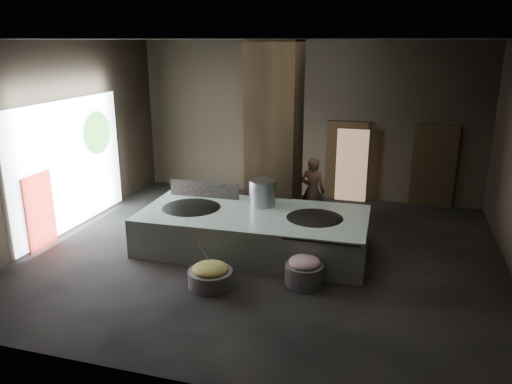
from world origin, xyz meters
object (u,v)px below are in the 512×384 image
(cook, at_px, (313,191))
(veg_basin, at_px, (211,278))
(hearth_platform, at_px, (253,231))
(wok_left, at_px, (192,212))
(wok_right, at_px, (314,223))
(stock_pot, at_px, (262,194))
(meat_basin, at_px, (304,274))

(cook, height_order, veg_basin, cook)
(hearth_platform, distance_m, wok_left, 1.49)
(wok_right, bearing_deg, stock_pot, 158.96)
(hearth_platform, distance_m, stock_pot, 0.89)
(cook, bearing_deg, stock_pot, 65.25)
(wok_right, height_order, meat_basin, wok_right)
(wok_left, relative_size, stock_pot, 2.42)
(hearth_platform, height_order, wok_left, wok_left)
(hearth_platform, height_order, cook, cook)
(hearth_platform, bearing_deg, veg_basin, -99.76)
(wok_right, xyz_separation_m, veg_basin, (-1.63, -1.96, -0.59))
(hearth_platform, height_order, veg_basin, hearth_platform)
(wok_left, xyz_separation_m, meat_basin, (2.86, -1.29, -0.55))
(wok_left, xyz_separation_m, veg_basin, (1.17, -1.86, -0.59))
(wok_left, xyz_separation_m, wok_right, (2.80, 0.10, 0.00))
(wok_right, distance_m, meat_basin, 1.49)
(hearth_platform, bearing_deg, wok_left, -179.40)
(veg_basin, bearing_deg, hearth_platform, 81.61)
(stock_pot, bearing_deg, wok_left, -158.20)
(hearth_platform, relative_size, veg_basin, 5.82)
(hearth_platform, xyz_separation_m, meat_basin, (1.41, -1.34, -0.23))
(stock_pot, distance_m, meat_basin, 2.51)
(hearth_platform, height_order, wok_right, wok_right)
(hearth_platform, bearing_deg, cook, 63.13)
(veg_basin, xyz_separation_m, meat_basin, (1.70, 0.57, 0.05))
(wok_right, bearing_deg, meat_basin, -87.35)
(veg_basin, distance_m, meat_basin, 1.79)
(meat_basin, bearing_deg, cook, 97.76)
(stock_pot, bearing_deg, cook, 58.10)
(wok_left, bearing_deg, veg_basin, -57.85)
(wok_right, bearing_deg, veg_basin, -129.78)
(stock_pot, bearing_deg, veg_basin, -97.68)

